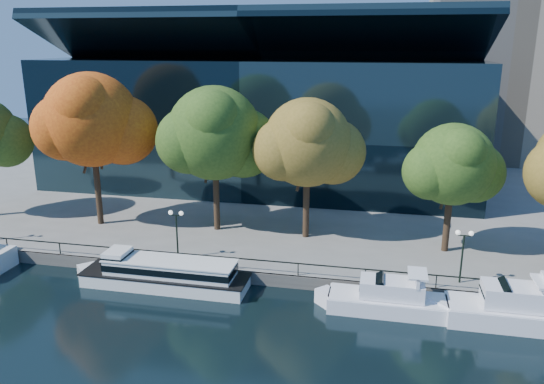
% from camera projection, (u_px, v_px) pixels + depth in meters
% --- Properties ---
extents(ground, '(160.00, 160.00, 0.00)m').
position_uv_depth(ground, '(222.00, 300.00, 38.20)').
color(ground, black).
rests_on(ground, ground).
extents(promenade, '(90.00, 67.08, 1.00)m').
position_uv_depth(promenade, '(301.00, 174.00, 72.27)').
color(promenade, slate).
rests_on(promenade, ground).
extents(railing, '(88.20, 0.08, 0.99)m').
position_uv_depth(railing, '(234.00, 258.00, 40.73)').
color(railing, black).
rests_on(railing, promenade).
extents(convention_building, '(50.00, 24.57, 21.43)m').
position_uv_depth(convention_building, '(265.00, 119.00, 66.55)').
color(convention_building, black).
rests_on(convention_building, ground).
extents(tour_boat, '(14.01, 3.13, 2.66)m').
position_uv_depth(tour_boat, '(161.00, 272.00, 40.13)').
color(tour_boat, white).
rests_on(tour_boat, ground).
extents(cruiser_near, '(10.58, 2.72, 3.06)m').
position_uv_depth(cruiser_near, '(392.00, 299.00, 36.38)').
color(cruiser_near, white).
rests_on(cruiser_near, ground).
extents(cruiser_far, '(10.81, 3.00, 3.53)m').
position_uv_depth(cruiser_far, '(516.00, 309.00, 34.62)').
color(cruiser_far, white).
rests_on(cruiser_far, ground).
extents(tree_1, '(10.87, 8.91, 14.40)m').
position_uv_depth(tree_1, '(93.00, 122.00, 48.55)').
color(tree_1, black).
rests_on(tree_1, promenade).
extents(tree_2, '(10.57, 8.67, 13.32)m').
position_uv_depth(tree_2, '(216.00, 135.00, 47.26)').
color(tree_2, black).
rests_on(tree_2, promenade).
extents(tree_3, '(9.62, 7.89, 12.46)m').
position_uv_depth(tree_3, '(309.00, 145.00, 45.52)').
color(tree_3, black).
rests_on(tree_3, promenade).
extents(tree_4, '(8.33, 6.83, 10.78)m').
position_uv_depth(tree_4, '(454.00, 166.00, 42.63)').
color(tree_4, black).
rests_on(tree_4, promenade).
extents(lamp_1, '(1.26, 0.36, 4.03)m').
position_uv_depth(lamp_1, '(176.00, 223.00, 42.37)').
color(lamp_1, black).
rests_on(lamp_1, promenade).
extents(lamp_2, '(1.26, 0.36, 4.03)m').
position_uv_depth(lamp_2, '(463.00, 244.00, 37.97)').
color(lamp_2, black).
rests_on(lamp_2, promenade).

